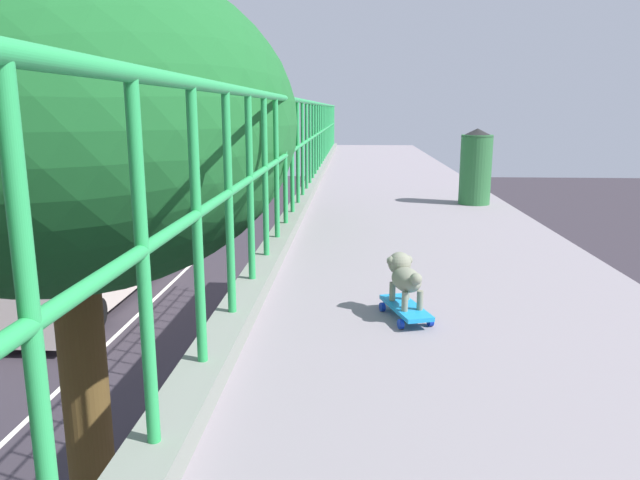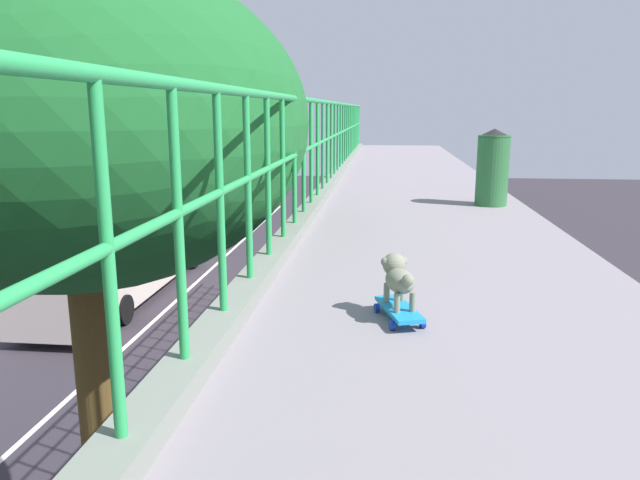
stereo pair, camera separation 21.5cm
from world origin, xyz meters
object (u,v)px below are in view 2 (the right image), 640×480
object	(u,v)px
city_bus	(125,248)
litter_bin	(493,167)
small_dog	(398,276)
toy_skateboard	(399,310)

from	to	relation	value
city_bus	litter_bin	bearing A→B (deg)	-49.76
city_bus	small_dog	xyz separation A→B (m)	(9.48, -17.05, 4.01)
toy_skateboard	small_dog	xyz separation A→B (m)	(-0.01, 0.04, 0.19)
city_bus	litter_bin	distance (m)	17.14
toy_skateboard	litter_bin	distance (m)	4.61
toy_skateboard	small_dog	bearing A→B (deg)	102.71
small_dog	litter_bin	xyz separation A→B (m)	(1.25, 4.37, 0.24)
city_bus	toy_skateboard	distance (m)	19.91
toy_skateboard	litter_bin	xyz separation A→B (m)	(1.24, 4.41, 0.43)
toy_skateboard	litter_bin	world-z (taller)	litter_bin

